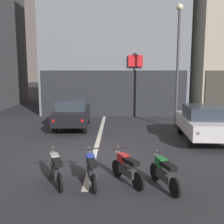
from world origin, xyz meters
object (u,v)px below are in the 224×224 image
car_white_parked_kerbside (203,122)px  street_lamp (178,54)px  car_black_crossing_near (72,113)px  motorcycle_blue_row_left_mid (91,169)px  motorcycle_green_row_right_mid (164,172)px  motorcycle_silver_row_leftmost (56,168)px  car_grey_down_street (130,98)px  motorcycle_red_row_centre (127,168)px

car_white_parked_kerbside → street_lamp: size_ratio=0.62×
car_black_crossing_near → car_white_parked_kerbside: bearing=-22.0°
motorcycle_blue_row_left_mid → motorcycle_green_row_right_mid: 2.05m
car_black_crossing_near → motorcycle_blue_row_left_mid: 7.74m
car_black_crossing_near → motorcycle_silver_row_leftmost: 7.56m
car_grey_down_street → motorcycle_silver_row_leftmost: (-2.82, -15.12, -0.43)m
motorcycle_green_row_right_mid → street_lamp: bearing=75.8°
car_black_crossing_near → motorcycle_silver_row_leftmost: size_ratio=2.67×
motorcycle_red_row_centre → street_lamp: bearing=68.2°
car_grey_down_street → motorcycle_silver_row_leftmost: car_grey_down_street is taller
car_grey_down_street → motorcycle_blue_row_left_mid: 15.25m
car_black_crossing_near → motorcycle_silver_row_leftmost: bearing=-84.4°
motorcycle_silver_row_leftmost → motorcycle_blue_row_left_mid: (1.02, -0.02, 0.00)m
motorcycle_green_row_right_mid → motorcycle_silver_row_leftmost: bearing=175.3°
street_lamp → car_black_crossing_near: bearing=-178.8°
car_white_parked_kerbside → motorcycle_red_row_centre: 6.08m
street_lamp → motorcycle_blue_row_left_mid: bearing=-117.8°
motorcycle_blue_row_left_mid → motorcycle_red_row_centre: 1.02m
car_black_crossing_near → motorcycle_red_row_centre: size_ratio=2.82×
car_grey_down_street → motorcycle_red_row_centre: bearing=-93.0°
car_white_parked_kerbside → motorcycle_red_row_centre: (-3.66, -4.84, -0.43)m
car_grey_down_street → street_lamp: size_ratio=0.62×
street_lamp → motorcycle_green_row_right_mid: bearing=-104.2°
car_black_crossing_near → motorcycle_blue_row_left_mid: bearing=-76.9°
car_white_parked_kerbside → motorcycle_blue_row_left_mid: (-4.67, -4.93, -0.43)m
car_white_parked_kerbside → motorcycle_blue_row_left_mid: 6.81m
car_black_crossing_near → motorcycle_silver_row_leftmost: (0.74, -7.51, -0.43)m
motorcycle_green_row_right_mid → motorcycle_blue_row_left_mid: bearing=173.5°
car_white_parked_kerbside → car_grey_down_street: same height
motorcycle_silver_row_leftmost → motorcycle_red_row_centre: bearing=1.9°
car_grey_down_street → motorcycle_green_row_right_mid: bearing=-89.1°
car_white_parked_kerbside → car_grey_down_street: bearing=105.7°
car_black_crossing_near → motorcycle_red_row_centre: car_black_crossing_near is taller
car_grey_down_street → motorcycle_blue_row_left_mid: size_ratio=2.50×
motorcycle_red_row_centre → motorcycle_blue_row_left_mid: bearing=-174.8°
car_black_crossing_near → car_grey_down_street: (3.56, 7.61, 0.00)m
motorcycle_blue_row_left_mid → motorcycle_green_row_right_mid: same height
motorcycle_blue_row_left_mid → motorcycle_red_row_centre: size_ratio=1.11×
motorcycle_blue_row_left_mid → motorcycle_green_row_right_mid: size_ratio=1.02×
car_grey_down_street → motorcycle_green_row_right_mid: car_grey_down_street is taller
car_white_parked_kerbside → motorcycle_green_row_right_mid: size_ratio=2.60×
street_lamp → motorcycle_silver_row_leftmost: street_lamp is taller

